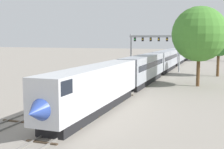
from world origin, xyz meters
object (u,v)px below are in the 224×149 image
Objects in this scene: signal_gantry at (155,44)px; trackside_tree_left at (199,34)px; trackside_tree_mid at (219,41)px; passenger_train at (177,55)px.

signal_gantry is 22.67m from trackside_tree_left.
trackside_tree_left is 1.24× the size of trackside_tree_mid.
trackside_tree_mid reaches higher than signal_gantry.
trackside_tree_left reaches higher than trackside_tree_mid.
passenger_train is 31.31m from trackside_tree_mid.
trackside_tree_left is at bearing -60.19° from signal_gantry.
passenger_train is 14.52× the size of trackside_tree_mid.
trackside_tree_mid is at bearing -19.52° from signal_gantry.
trackside_tree_left reaches higher than signal_gantry.
trackside_tree_mid is at bearing -67.37° from passenger_train.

